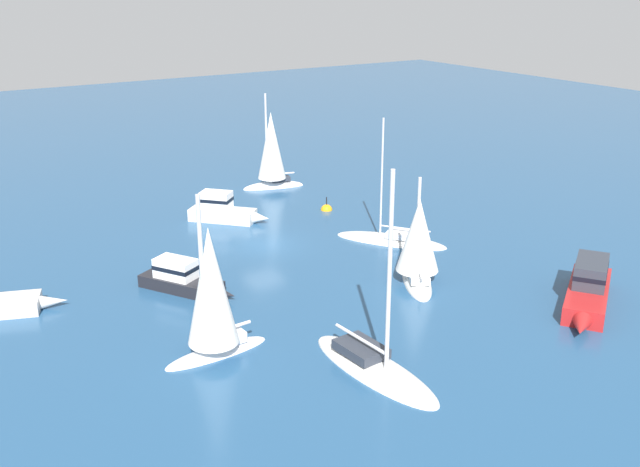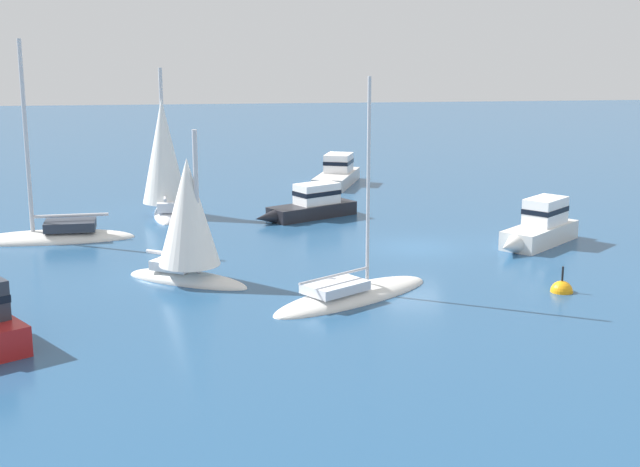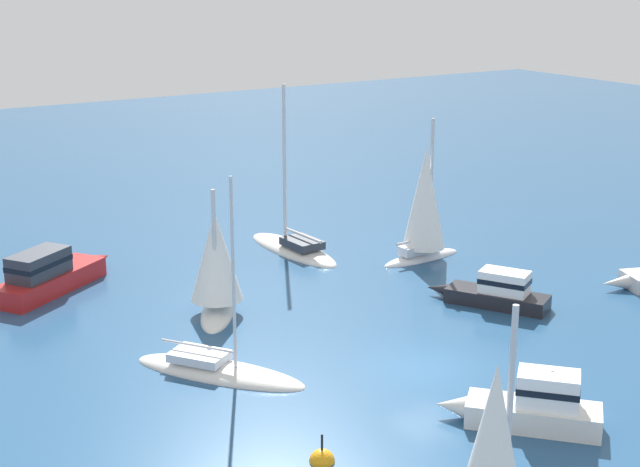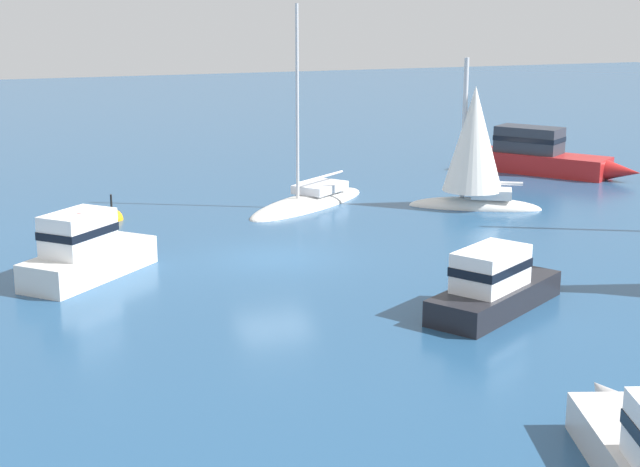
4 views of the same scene
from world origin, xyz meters
TOP-DOWN VIEW (x-y plane):
  - ground_plane at (0.00, 0.00)m, footprint 160.00×160.00m
  - sloop at (-8.80, -11.68)m, footprint 5.25×2.47m
  - powerboat at (-7.23, -3.99)m, footprint 4.00×5.74m
  - motor_cruiser at (-0.03, 5.87)m, footprint 4.86×5.08m
  - sailboat_1 at (-3.47, -16.72)m, footprint 2.77×7.94m
  - sloop_1 at (4.50, -10.07)m, footprint 4.09×5.38m
  - ketch at (7.42, -4.02)m, footprint 6.00×7.29m
  - powerboat_1 at (10.21, -17.26)m, footprint 7.48×5.75m
  - mooring_buoy at (7.53, 4.05)m, footprint 0.86×0.86m

SIDE VIEW (x-z plane):
  - ground_plane at x=0.00m, z-range 0.00..0.00m
  - mooring_buoy at x=7.53m, z-range -0.71..0.72m
  - ketch at x=7.42m, z-range -4.18..4.36m
  - sailboat_1 at x=-3.47m, z-range -4.74..5.05m
  - powerboat at x=-7.23m, z-range -0.19..1.60m
  - motor_cruiser at x=-0.03m, z-range -0.25..1.89m
  - powerboat_1 at x=10.21m, z-range -0.24..1.99m
  - sloop_1 at x=4.50m, z-range -1.04..5.42m
  - sloop at x=-8.80m, z-range -1.14..7.00m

